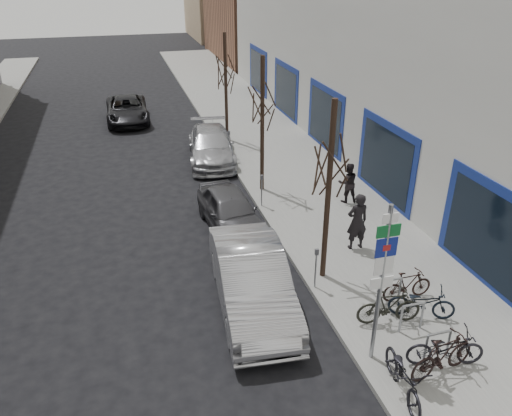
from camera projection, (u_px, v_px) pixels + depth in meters
ground at (275, 381)px, 11.41m from camera, size 120.00×120.00×0.00m
sidewalk_east at (305, 185)px, 21.06m from camera, size 5.00×70.00×0.15m
commercial_building at (486, 34)px, 27.03m from camera, size 20.00×32.00×10.00m
brick_building_far at (279, 13)px, 47.16m from camera, size 12.00×14.00×8.00m
highway_sign_pole at (382, 276)px, 10.87m from camera, size 0.55×0.10×4.20m
bike_rack at (412, 314)px, 12.54m from camera, size 0.66×2.26×0.83m
tree_near at (331, 151)px, 13.20m from camera, size 1.80×1.80×5.50m
tree_mid at (262, 93)px, 18.80m from camera, size 1.80×1.80×5.50m
tree_far at (225, 62)px, 24.39m from camera, size 1.80×1.80×5.50m
meter_front at (316, 264)px, 14.09m from camera, size 0.10×0.08×1.27m
meter_mid at (262, 187)px, 18.83m from camera, size 0.10×0.08×1.27m
meter_back at (229, 141)px, 23.56m from camera, size 0.10×0.08×1.27m
bike_near_left at (404, 373)px, 10.66m from camera, size 0.85×1.97×1.17m
bike_near_right at (443, 355)px, 11.18m from camera, size 1.87×0.84×1.09m
bike_mid_curb at (422, 300)px, 13.02m from camera, size 1.78×1.20×1.05m
bike_mid_inner at (389, 306)px, 12.79m from camera, size 1.77×0.78×1.04m
bike_far_curb at (446, 345)px, 11.46m from camera, size 1.89×0.98×1.11m
bike_far_inner at (407, 285)px, 13.74m from camera, size 1.53×0.49×0.92m
parked_car_front at (252, 280)px, 13.50m from camera, size 2.23×5.32×1.71m
parked_car_mid at (230, 211)px, 17.55m from camera, size 1.99×4.29×1.42m
parked_car_back at (211, 146)px, 23.52m from camera, size 2.72×5.33×1.48m
lane_car at (127, 110)px, 29.26m from camera, size 2.38×5.09×1.41m
pedestrian_near at (357, 221)px, 15.96m from camera, size 0.71×0.47×1.94m
pedestrian_far at (348, 182)px, 19.14m from camera, size 0.64×0.48×1.61m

